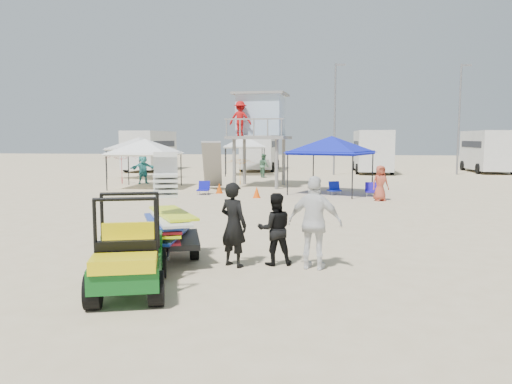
# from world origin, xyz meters

# --- Properties ---
(ground) EXTENTS (140.00, 140.00, 0.00)m
(ground) POSITION_xyz_m (0.00, 0.00, 0.00)
(ground) COLOR beige
(ground) RESTS_ON ground
(utility_cart) EXTENTS (1.71, 2.46, 1.70)m
(utility_cart) POSITION_xyz_m (-1.14, -1.67, 0.79)
(utility_cart) COLOR #0C4F17
(utility_cart) RESTS_ON ground
(surf_trailer) EXTENTS (1.78, 2.53, 2.11)m
(surf_trailer) POSITION_xyz_m (-1.14, 0.67, 0.86)
(surf_trailer) COLOR black
(surf_trailer) RESTS_ON ground
(man_left) EXTENTS (0.78, 0.70, 1.79)m
(man_left) POSITION_xyz_m (0.38, 0.37, 0.89)
(man_left) COLOR black
(man_left) RESTS_ON ground
(man_mid) EXTENTS (0.88, 0.76, 1.55)m
(man_mid) POSITION_xyz_m (1.23, 0.62, 0.77)
(man_mid) COLOR black
(man_mid) RESTS_ON ground
(man_right) EXTENTS (1.21, 0.71, 1.94)m
(man_right) POSITION_xyz_m (2.08, 0.37, 0.97)
(man_right) COLOR white
(man_right) RESTS_ON ground
(lifeguard_tower) EXTENTS (3.40, 3.40, 5.05)m
(lifeguard_tower) POSITION_xyz_m (-1.37, 17.78, 3.76)
(lifeguard_tower) COLOR gray
(lifeguard_tower) RESTS_ON ground
(canopy_blue) EXTENTS (4.31, 4.31, 3.19)m
(canopy_blue) POSITION_xyz_m (2.61, 14.59, 2.64)
(canopy_blue) COLOR black
(canopy_blue) RESTS_ON ground
(canopy_white_a) EXTENTS (3.33, 3.33, 3.06)m
(canopy_white_a) POSITION_xyz_m (-7.30, 16.07, 2.51)
(canopy_white_a) COLOR black
(canopy_white_a) RESTS_ON ground
(canopy_white_b) EXTENTS (4.20, 4.20, 3.15)m
(canopy_white_b) POSITION_xyz_m (-9.89, 22.06, 2.60)
(canopy_white_b) COLOR black
(canopy_white_b) RESTS_ON ground
(canopy_white_c) EXTENTS (3.35, 3.35, 3.25)m
(canopy_white_c) POSITION_xyz_m (-3.45, 25.97, 2.71)
(canopy_white_c) COLOR black
(canopy_white_c) RESTS_ON ground
(umbrella_a) EXTENTS (2.33, 2.37, 1.86)m
(umbrella_a) POSITION_xyz_m (-9.53, 18.14, 0.93)
(umbrella_a) COLOR red
(umbrella_a) RESTS_ON ground
(umbrella_b) EXTENTS (2.28, 2.30, 1.55)m
(umbrella_b) POSITION_xyz_m (-2.50, 18.48, 0.77)
(umbrella_b) COLOR orange
(umbrella_b) RESTS_ON ground
(cone_near) EXTENTS (0.34, 0.34, 0.50)m
(cone_near) POSITION_xyz_m (-0.74, 12.43, 0.25)
(cone_near) COLOR #F84D07
(cone_near) RESTS_ON ground
(cone_far) EXTENTS (0.34, 0.34, 0.50)m
(cone_far) POSITION_xyz_m (-2.80, 14.01, 0.25)
(cone_far) COLOR #D84A06
(cone_far) RESTS_ON ground
(beach_chair_a) EXTENTS (0.55, 0.59, 0.64)m
(beach_chair_a) POSITION_xyz_m (-3.46, 13.47, 0.31)
(beach_chair_a) COLOR #0F10A2
(beach_chair_a) RESTS_ON ground
(beach_chair_b) EXTENTS (0.71, 0.79, 0.64)m
(beach_chair_b) POSITION_xyz_m (2.76, 14.11, 0.31)
(beach_chair_b) COLOR #1022B7
(beach_chair_b) RESTS_ON ground
(beach_chair_c) EXTENTS (0.55, 0.58, 0.64)m
(beach_chair_c) POSITION_xyz_m (4.46, 13.79, 0.31)
(beach_chair_c) COLOR #1E0FAC
(beach_chair_c) RESTS_ON ground
(rv_far_left) EXTENTS (2.64, 6.80, 3.25)m
(rv_far_left) POSITION_xyz_m (-12.00, 29.99, 1.80)
(rv_far_left) COLOR silver
(rv_far_left) RESTS_ON ground
(rv_mid_left) EXTENTS (2.65, 6.50, 3.25)m
(rv_mid_left) POSITION_xyz_m (-3.00, 31.49, 1.80)
(rv_mid_left) COLOR silver
(rv_mid_left) RESTS_ON ground
(rv_mid_right) EXTENTS (2.64, 7.00, 3.25)m
(rv_mid_right) POSITION_xyz_m (6.00, 29.99, 1.80)
(rv_mid_right) COLOR silver
(rv_mid_right) RESTS_ON ground
(rv_far_right) EXTENTS (2.64, 6.60, 3.25)m
(rv_far_right) POSITION_xyz_m (15.00, 31.49, 1.80)
(rv_far_right) COLOR silver
(rv_far_right) RESTS_ON ground
(light_pole_left) EXTENTS (0.14, 0.14, 8.00)m
(light_pole_left) POSITION_xyz_m (3.00, 27.00, 4.00)
(light_pole_left) COLOR slate
(light_pole_left) RESTS_ON ground
(light_pole_right) EXTENTS (0.14, 0.14, 8.00)m
(light_pole_right) POSITION_xyz_m (12.00, 28.50, 4.00)
(light_pole_right) COLOR slate
(light_pole_right) RESTS_ON ground
(distant_beachgoers) EXTENTS (14.27, 12.82, 1.74)m
(distant_beachgoers) POSITION_xyz_m (-3.87, 18.77, 0.83)
(distant_beachgoers) COLOR teal
(distant_beachgoers) RESTS_ON ground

